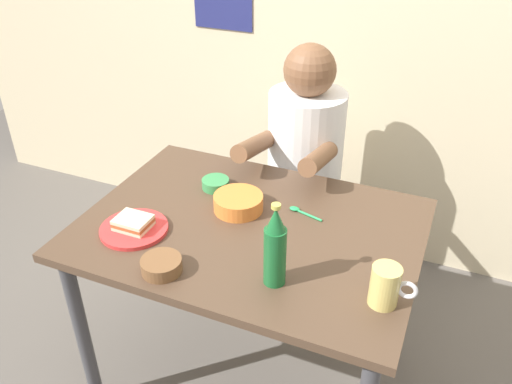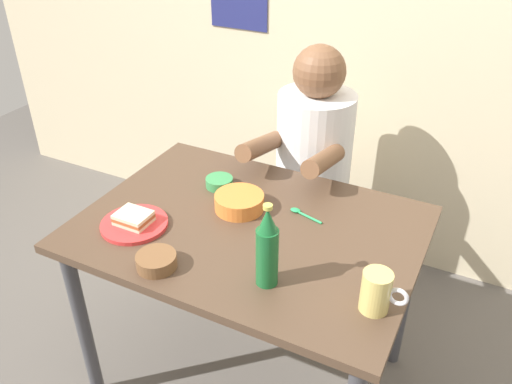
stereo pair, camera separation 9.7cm
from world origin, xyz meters
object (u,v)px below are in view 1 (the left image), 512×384
Objects in this scene: person_seated at (305,140)px; plate_orange at (134,229)px; stool at (301,220)px; sandwich at (133,223)px; dining_table at (250,248)px; beer_mug at (386,286)px; beer_bottle at (275,248)px; soup_bowl_orange at (238,202)px.

plate_orange is at bearing -111.76° from person_seated.
sandwich reaches higher than stool.
dining_table is 0.53m from beer_mug.
beer_bottle is 0.39m from soup_bowl_orange.
person_seated is 0.55m from soup_bowl_orange.
beer_mug is at bearing 6.37° from beer_bottle.
soup_bowl_orange is at bearing -95.82° from stool.
soup_bowl_orange is at bearing 154.63° from beer_mug.
person_seated is (0.00, -0.01, 0.42)m from stool.
stool is 0.95m from plate_orange.
sandwich reaches higher than dining_table.
dining_table is 6.47× the size of soup_bowl_orange.
stool is 1.06m from beer_mug.
sandwich is (-0.32, -0.79, 0.01)m from person_seated.
sandwich is 0.42× the size of beer_bottle.
stool is (-0.02, 0.63, -0.30)m from dining_table.
person_seated is 0.87m from beer_bottle.
stool is 1.72× the size of beer_bottle.
sandwich is 0.36m from soup_bowl_orange.
dining_table is at bearing -88.45° from stool.
soup_bowl_orange is at bearing 130.00° from beer_bottle.
beer_mug is at bearing -58.69° from person_seated.
plate_orange is 0.81m from beer_mug.
stool is at bearing 102.53° from beer_bottle.
plate_orange is at bearing -111.49° from stool.
person_seated is 3.27× the size of plate_orange.
beer_mug is at bearing -59.04° from stool.
sandwich is at bearing -111.49° from stool.
person_seated reaches higher than dining_table.
stool is 0.96m from sandwich.
plate_orange is 0.36m from soup_bowl_orange.
plate_orange is (-0.32, -0.79, -0.02)m from person_seated.
dining_table is 0.35m from beer_bottle.
person_seated is 0.95m from beer_mug.
soup_bowl_orange is at bearing 136.62° from dining_table.
stool is at bearing 68.51° from sandwich.
sandwich is at bearing 0.00° from plate_orange.
plate_orange reaches higher than dining_table.
stool is 3.57× the size of beer_mug.
person_seated is (-0.02, 0.62, 0.12)m from dining_table.
person_seated is 0.85m from plate_orange.
plate_orange is 0.84× the size of beer_bottle.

